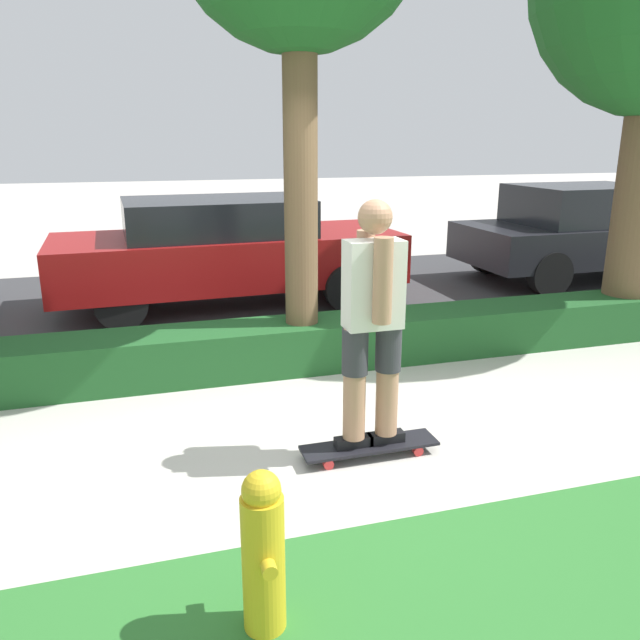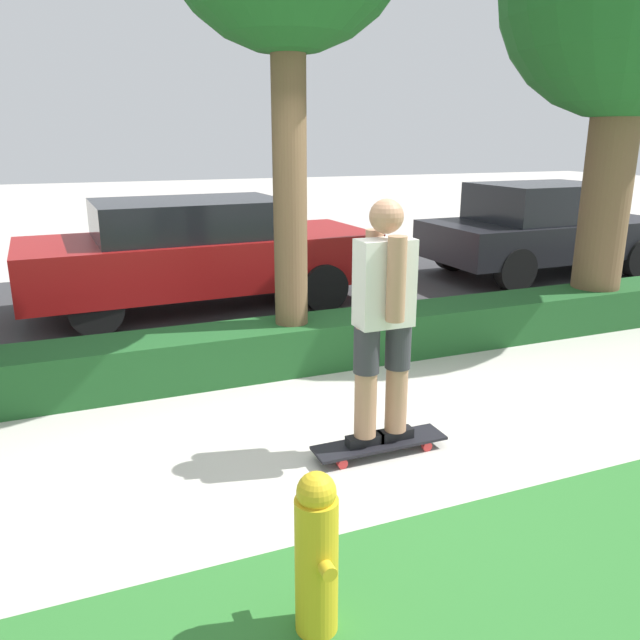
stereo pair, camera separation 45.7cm
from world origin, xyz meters
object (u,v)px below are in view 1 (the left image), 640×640
Objects in this scene: skater_person at (373,320)px; parked_car_rear at (585,231)px; fire_hydrant at (263,552)px; parked_car_middle at (226,249)px; skateboard at (369,446)px.

skater_person reaches higher than parked_car_rear.
parked_car_rear reaches higher than fire_hydrant.
skateboard is at bearing -87.99° from parked_car_middle.
skater_person is (-0.00, 0.00, 0.91)m from skateboard.
skateboard is 6.82m from parked_car_rear.
skater_person is 4.46m from parked_car_middle.
parked_car_rear is 8.45m from fire_hydrant.
parked_car_rear is (5.18, 4.39, -0.23)m from skater_person.
skateboard is 0.57× the size of skater_person.
skater_person is 1.78m from fire_hydrant.
fire_hydrant is at bearing -126.88° from skater_person.
skateboard is 0.91m from skater_person.
fire_hydrant is at bearing -98.93° from parked_car_middle.
skater_person reaches higher than fire_hydrant.
parked_car_middle is at bearing 94.25° from skater_person.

